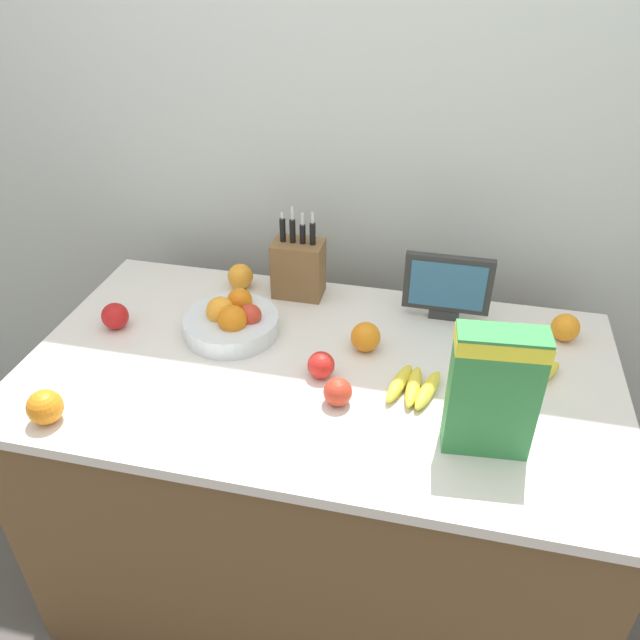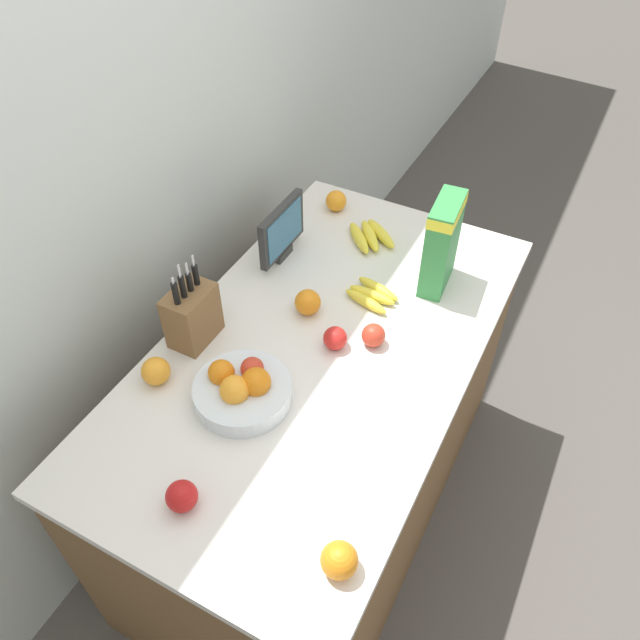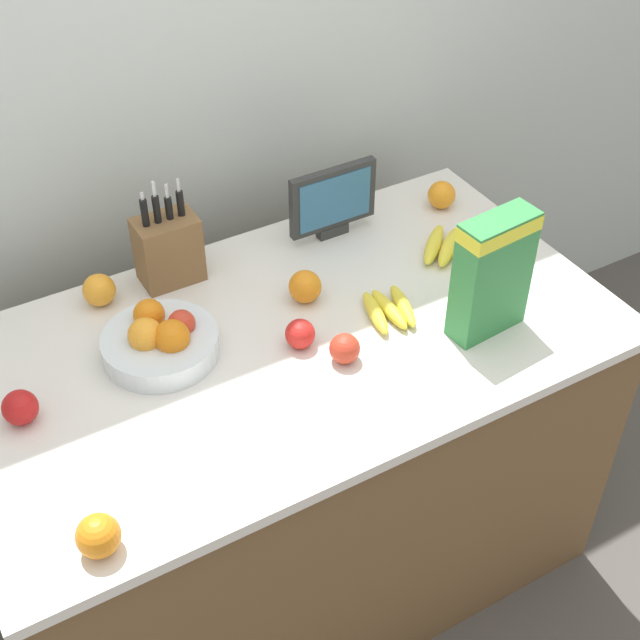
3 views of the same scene
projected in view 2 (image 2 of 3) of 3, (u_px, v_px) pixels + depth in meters
name	position (u px, v px, depth m)	size (l,w,h in m)	color
ground_plane	(321.00, 497.00, 2.49)	(14.00, 14.00, 0.00)	#514C47
wall_back	(121.00, 173.00, 1.79)	(9.00, 0.06, 2.60)	silver
counter	(321.00, 432.00, 2.18)	(1.57, 0.87, 0.90)	brown
knife_block	(192.00, 315.00, 1.82)	(0.15, 0.10, 0.29)	brown
small_monitor	(282.00, 231.00, 2.08)	(0.25, 0.03, 0.20)	#2D2D2D
cereal_box	(442.00, 241.00, 1.94)	(0.20, 0.10, 0.31)	#338442
fruit_bowl	(242.00, 389.00, 1.69)	(0.27, 0.27, 0.11)	silver
banana_bunch_left	(370.00, 236.00, 2.21)	(0.21, 0.22, 0.04)	yellow
banana_bunch_right	(372.00, 295.00, 1.99)	(0.15, 0.18, 0.03)	yellow
apple_near_bananas	(335.00, 338.00, 1.83)	(0.07, 0.07, 0.07)	red
apple_middle	(373.00, 335.00, 1.84)	(0.07, 0.07, 0.07)	red
apple_front	(182.00, 496.00, 1.46)	(0.08, 0.08, 0.08)	red
orange_mid_left	(339.00, 560.00, 1.35)	(0.08, 0.08, 0.08)	orange
orange_near_bowl	(308.00, 302.00, 1.93)	(0.08, 0.08, 0.08)	orange
orange_back_center	(336.00, 201.00, 2.33)	(0.08, 0.08, 0.08)	orange
orange_front_right	(156.00, 371.00, 1.73)	(0.08, 0.08, 0.08)	orange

